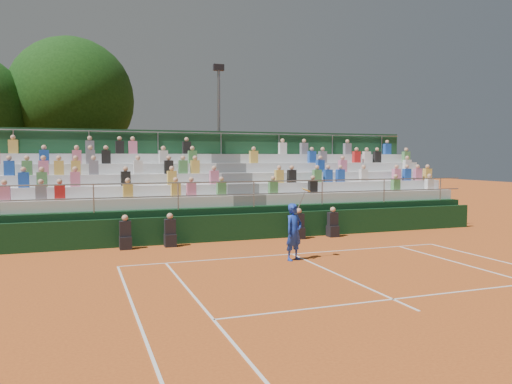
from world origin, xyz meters
name	(u,v)px	position (x,y,z in m)	size (l,w,h in m)	color
ground	(292,254)	(0.00, 0.00, 0.00)	(90.00, 90.00, 0.00)	#C85B21
courtside_wall	(259,226)	(0.00, 3.20, 0.50)	(20.00, 0.15, 1.00)	black
line_officials	(237,230)	(-1.02, 2.75, 0.48)	(8.39, 0.40, 1.19)	black
grandstand	(233,204)	(-0.01, 6.44, 1.07)	(20.00, 5.20, 4.40)	black
tennis_player	(294,232)	(-0.34, -0.87, 0.88)	(0.91, 0.64, 2.22)	#1839B7
tree_east	(71,100)	(-6.72, 13.71, 6.19)	(6.49, 6.49, 9.44)	#322312
floodlight_mast	(219,127)	(1.08, 12.71, 4.85)	(0.60, 0.25, 8.35)	gray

